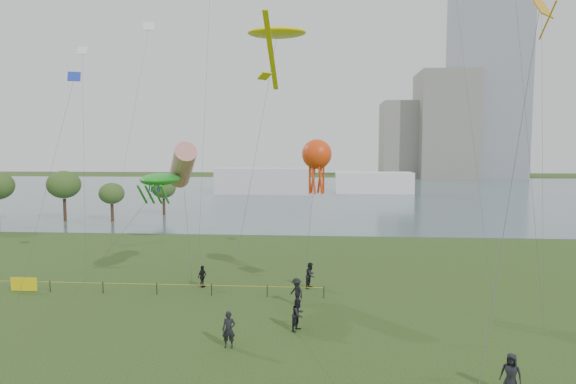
{
  "coord_description": "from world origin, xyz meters",
  "views": [
    {
      "loc": [
        1.98,
        -17.12,
        10.42
      ],
      "look_at": [
        0.0,
        10.0,
        8.0
      ],
      "focal_mm": 30.0,
      "sensor_mm": 36.0,
      "label": 1
    }
  ],
  "objects": [
    {
      "name": "lake",
      "position": [
        0.0,
        100.0,
        0.02
      ],
      "size": [
        400.0,
        120.0,
        0.08
      ],
      "primitive_type": "cube",
      "color": "#4F646C",
      "rests_on": "ground_plane"
    },
    {
      "name": "tower",
      "position": [
        62.0,
        168.0,
        60.0
      ],
      "size": [
        24.0,
        24.0,
        120.0
      ],
      "primitive_type": "cube",
      "color": "gray",
      "rests_on": "ground_plane"
    },
    {
      "name": "building_mid",
      "position": [
        46.0,
        162.0,
        19.0
      ],
      "size": [
        20.0,
        20.0,
        38.0
      ],
      "primitive_type": "cube",
      "color": "slate",
      "rests_on": "ground_plane"
    },
    {
      "name": "building_low",
      "position": [
        32.0,
        168.0,
        14.0
      ],
      "size": [
        16.0,
        18.0,
        28.0
      ],
      "primitive_type": "cube",
      "color": "gray",
      "rests_on": "ground_plane"
    },
    {
      "name": "pavilion_left",
      "position": [
        -12.0,
        95.0,
        3.0
      ],
      "size": [
        22.0,
        8.0,
        6.0
      ],
      "primitive_type": "cube",
      "color": "silver",
      "rests_on": "ground_plane"
    },
    {
      "name": "pavilion_right",
      "position": [
        14.0,
        98.0,
        2.5
      ],
      "size": [
        18.0,
        7.0,
        5.0
      ],
      "primitive_type": "cube",
      "color": "white",
      "rests_on": "ground_plane"
    },
    {
      "name": "trees",
      "position": [
        -36.8,
        48.5,
        4.97
      ],
      "size": [
        24.82,
        17.49,
        7.35
      ],
      "color": "#332117",
      "rests_on": "ground_plane"
    },
    {
      "name": "fence",
      "position": [
        -16.03,
        15.93,
        0.55
      ],
      "size": [
        24.07,
        0.07,
        1.05
      ],
      "color": "black",
      "rests_on": "ground_plane"
    },
    {
      "name": "spectator_a",
      "position": [
        0.61,
        9.78,
        0.94
      ],
      "size": [
        1.06,
        1.14,
        1.88
      ],
      "primitive_type": "imported",
      "rotation": [
        0.0,
        0.0,
        1.08
      ],
      "color": "black",
      "rests_on": "ground_plane"
    },
    {
      "name": "spectator_b",
      "position": [
        0.27,
        14.29,
        0.92
      ],
      "size": [
        1.29,
        1.34,
        1.84
      ],
      "primitive_type": "imported",
      "rotation": [
        0.0,
        0.0,
        -0.85
      ],
      "color": "black",
      "rests_on": "ground_plane"
    },
    {
      "name": "spectator_c",
      "position": [
        -7.1,
        18.0,
        0.83
      ],
      "size": [
        0.73,
        1.05,
        1.66
      ],
      "primitive_type": "imported",
      "rotation": [
        0.0,
        0.0,
        1.2
      ],
      "color": "black",
      "rests_on": "ground_plane"
    },
    {
      "name": "spectator_d",
      "position": [
        10.02,
        3.19,
        0.89
      ],
      "size": [
        1.04,
        0.93,
        1.78
      ],
      "primitive_type": "imported",
      "rotation": [
        0.0,
        0.0,
        -0.53
      ],
      "color": "black",
      "rests_on": "ground_plane"
    },
    {
      "name": "spectator_f",
      "position": [
        -2.91,
        7.09,
        0.97
      ],
      "size": [
        0.72,
        0.49,
        1.94
      ],
      "primitive_type": "imported",
      "rotation": [
        0.0,
        0.0,
        0.04
      ],
      "color": "black",
      "rests_on": "ground_plane"
    },
    {
      "name": "spectator_g",
      "position": [
        1.09,
        18.38,
        0.96
      ],
      "size": [
        1.03,
        1.15,
        1.93
      ],
      "primitive_type": "imported",
      "rotation": [
        0.0,
        0.0,
        1.18
      ],
      "color": "black",
      "rests_on": "ground_plane"
    },
    {
      "name": "kite_stingray",
      "position": [
        -1.68,
        20.87,
        19.36
      ],
      "size": [
        4.62,
        10.77,
        19.82
      ],
      "rotation": [
        0.0,
        0.0,
        -0.38
      ],
      "color": "#3F3F42"
    },
    {
      "name": "kite_windsock",
      "position": [
        -8.97,
        19.6,
        9.14
      ],
      "size": [
        4.18,
        4.99,
        11.0
      ],
      "rotation": [
        0.0,
        0.0,
        -0.39
      ],
      "color": "#3F3F42"
    },
    {
      "name": "kite_creature",
      "position": [
        -10.1,
        17.76,
        8.18
      ],
      "size": [
        6.85,
        5.43,
        8.67
      ],
      "rotation": [
        0.0,
        0.0,
        0.33
      ],
      "color": "#3F3F42"
    },
    {
      "name": "kite_octopus",
      "position": [
        1.51,
        18.14,
        9.99
      ],
      "size": [
        2.17,
        5.29,
        11.16
      ],
      "rotation": [
        0.0,
        0.0,
        -0.06
      ],
      "color": "#3F3F42"
    },
    {
      "name": "kite_delta",
      "position": [
        11.57,
        5.8,
        16.2
      ],
      "size": [
        7.26,
        12.44,
        17.76
      ],
      "rotation": [
        0.0,
        0.0,
        -0.26
      ],
      "color": "#3F3F42"
    }
  ]
}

